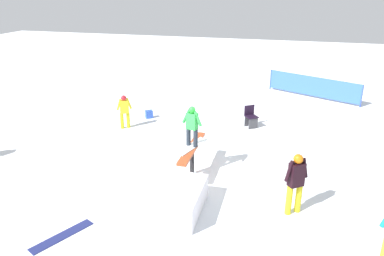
{
  "coord_description": "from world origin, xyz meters",
  "views": [
    {
      "loc": [
        -9.88,
        -2.73,
        5.52
      ],
      "look_at": [
        0.0,
        0.0,
        1.53
      ],
      "focal_mm": 35.0,
      "sensor_mm": 36.0,
      "label": 1
    }
  ],
  "objects_px": {
    "backpack_on_snow": "(149,114)",
    "bystander_black": "(296,181)",
    "rail_feature": "(192,151)",
    "bystander_yellow": "(124,110)",
    "main_rider_on_rail": "(192,128)",
    "folding_chair": "(251,117)",
    "loose_snowboard_navy": "(62,236)"
  },
  "relations": [
    {
      "from": "loose_snowboard_navy",
      "to": "folding_chair",
      "type": "relative_size",
      "value": 1.74
    },
    {
      "from": "bystander_yellow",
      "to": "bystander_black",
      "type": "bearing_deg",
      "value": 109.77
    },
    {
      "from": "folding_chair",
      "to": "backpack_on_snow",
      "type": "distance_m",
      "value": 4.4
    },
    {
      "from": "rail_feature",
      "to": "main_rider_on_rail",
      "type": "xyz_separation_m",
      "value": [
        0.0,
        0.0,
        0.76
      ]
    },
    {
      "from": "rail_feature",
      "to": "backpack_on_snow",
      "type": "bearing_deg",
      "value": 34.47
    },
    {
      "from": "bystander_black",
      "to": "bystander_yellow",
      "type": "distance_m",
      "value": 8.01
    },
    {
      "from": "backpack_on_snow",
      "to": "bystander_black",
      "type": "bearing_deg",
      "value": 100.03
    },
    {
      "from": "main_rider_on_rail",
      "to": "loose_snowboard_navy",
      "type": "xyz_separation_m",
      "value": [
        -3.74,
        2.11,
        -1.52
      ]
    },
    {
      "from": "bystander_black",
      "to": "loose_snowboard_navy",
      "type": "relative_size",
      "value": 1.07
    },
    {
      "from": "main_rider_on_rail",
      "to": "loose_snowboard_navy",
      "type": "relative_size",
      "value": 0.94
    },
    {
      "from": "main_rider_on_rail",
      "to": "loose_snowboard_navy",
      "type": "distance_m",
      "value": 4.56
    },
    {
      "from": "rail_feature",
      "to": "backpack_on_snow",
      "type": "relative_size",
      "value": 6.99
    },
    {
      "from": "main_rider_on_rail",
      "to": "folding_chair",
      "type": "height_order",
      "value": "main_rider_on_rail"
    },
    {
      "from": "bystander_black",
      "to": "folding_chair",
      "type": "relative_size",
      "value": 1.87
    },
    {
      "from": "main_rider_on_rail",
      "to": "folding_chair",
      "type": "relative_size",
      "value": 1.64
    },
    {
      "from": "bystander_black",
      "to": "backpack_on_snow",
      "type": "distance_m",
      "value": 8.5
    },
    {
      "from": "rail_feature",
      "to": "folding_chair",
      "type": "relative_size",
      "value": 2.7
    },
    {
      "from": "bystander_yellow",
      "to": "folding_chair",
      "type": "distance_m",
      "value": 5.11
    },
    {
      "from": "backpack_on_snow",
      "to": "main_rider_on_rail",
      "type": "bearing_deg",
      "value": 88.31
    },
    {
      "from": "main_rider_on_rail",
      "to": "backpack_on_snow",
      "type": "relative_size",
      "value": 4.26
    },
    {
      "from": "bystander_yellow",
      "to": "backpack_on_snow",
      "type": "height_order",
      "value": "bystander_yellow"
    },
    {
      "from": "main_rider_on_rail",
      "to": "folding_chair",
      "type": "xyz_separation_m",
      "value": [
        4.55,
        -1.22,
        -1.12
      ]
    },
    {
      "from": "bystander_yellow",
      "to": "loose_snowboard_navy",
      "type": "xyz_separation_m",
      "value": [
        -6.83,
        -1.55,
        -0.76
      ]
    },
    {
      "from": "main_rider_on_rail",
      "to": "backpack_on_snow",
      "type": "distance_m",
      "value": 5.64
    },
    {
      "from": "bystander_black",
      "to": "bystander_yellow",
      "type": "height_order",
      "value": "bystander_black"
    },
    {
      "from": "rail_feature",
      "to": "backpack_on_snow",
      "type": "height_order",
      "value": "rail_feature"
    },
    {
      "from": "main_rider_on_rail",
      "to": "rail_feature",
      "type": "bearing_deg",
      "value": 0.0
    },
    {
      "from": "main_rider_on_rail",
      "to": "bystander_black",
      "type": "height_order",
      "value": "main_rider_on_rail"
    },
    {
      "from": "bystander_yellow",
      "to": "loose_snowboard_navy",
      "type": "distance_m",
      "value": 7.04
    },
    {
      "from": "bystander_yellow",
      "to": "main_rider_on_rail",
      "type": "bearing_deg",
      "value": 102.86
    },
    {
      "from": "bystander_black",
      "to": "loose_snowboard_navy",
      "type": "distance_m",
      "value": 5.77
    },
    {
      "from": "bystander_black",
      "to": "folding_chair",
      "type": "distance_m",
      "value": 6.15
    }
  ]
}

